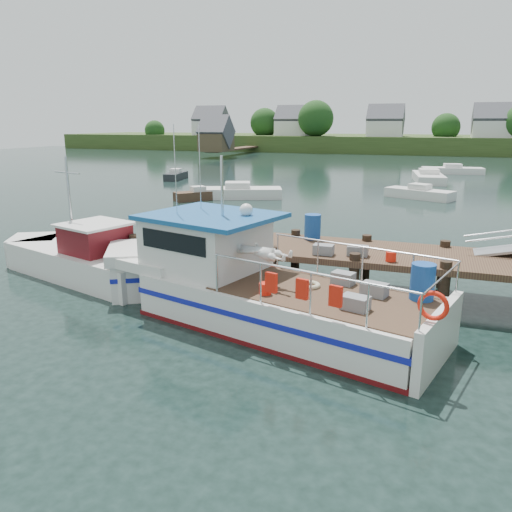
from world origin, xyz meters
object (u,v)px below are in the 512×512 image
(lobster_boat, at_px, (245,284))
(moored_d, at_px, (428,177))
(moored_far, at_px, (452,170))
(work_boat, at_px, (82,257))
(moored_rowboat, at_px, (198,195))
(moored_e, at_px, (176,175))
(moored_a, at_px, (238,192))
(moored_b, at_px, (419,193))

(lobster_boat, relative_size, moored_d, 1.52)
(moored_far, bearing_deg, work_boat, -129.97)
(moored_rowboat, xyz_separation_m, moored_e, (-7.84, 11.20, 0.02))
(moored_rowboat, relative_size, moored_e, 0.84)
(moored_a, xyz_separation_m, moored_b, (12.36, 4.17, -0.04))
(work_boat, distance_m, moored_e, 31.04)
(moored_b, bearing_deg, moored_d, 77.56)
(moored_rowboat, height_order, moored_far, moored_far)
(moored_far, xyz_separation_m, moored_e, (-25.06, -14.71, -0.01))
(lobster_boat, distance_m, moored_rowboat, 22.12)
(work_boat, height_order, moored_far, work_boat)
(moored_a, bearing_deg, moored_far, 57.37)
(moored_rowboat, height_order, moored_e, moored_e)
(lobster_boat, distance_m, moored_b, 25.56)
(work_boat, relative_size, moored_b, 1.58)
(work_boat, relative_size, moored_a, 1.20)
(moored_far, bearing_deg, lobster_boat, -121.03)
(moored_b, relative_size, moored_d, 0.70)
(lobster_boat, xyz_separation_m, moored_a, (-8.62, 21.12, -0.53))
(moored_b, height_order, moored_d, moored_d)
(moored_rowboat, distance_m, moored_e, 13.67)
(moored_far, distance_m, moored_d, 8.95)
(lobster_boat, distance_m, moored_far, 45.62)
(moored_b, xyz_separation_m, moored_e, (-22.44, 5.18, -0.01))
(moored_b, bearing_deg, moored_a, -171.92)
(moored_a, height_order, moored_b, moored_a)
(lobster_boat, xyz_separation_m, moored_e, (-18.70, 30.46, -0.58))
(lobster_boat, height_order, moored_a, lobster_boat)
(work_boat, bearing_deg, moored_far, 89.79)
(lobster_boat, bearing_deg, moored_e, 136.83)
(moored_a, bearing_deg, work_boat, -85.53)
(moored_far, xyz_separation_m, moored_d, (-2.25, -8.66, 0.05))
(moored_a, bearing_deg, moored_b, 17.92)
(moored_a, relative_size, moored_b, 1.32)
(moored_rowboat, height_order, moored_b, moored_b)
(moored_a, bearing_deg, moored_rowboat, -141.09)
(lobster_boat, bearing_deg, moored_a, 127.49)
(work_boat, bearing_deg, moored_e, 129.15)
(work_boat, xyz_separation_m, moored_b, (10.61, 23.51, -0.27))
(work_boat, relative_size, moored_d, 1.11)
(moored_d, bearing_deg, moored_rowboat, -108.27)
(moored_a, height_order, moored_d, moored_d)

